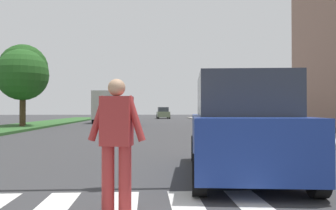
# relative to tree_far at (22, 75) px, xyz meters

# --- Properties ---
(ground_plane) EXTENTS (140.00, 140.00, 0.00)m
(ground_plane) POSITION_rel_tree_far_xyz_m (8.04, 0.42, -3.79)
(ground_plane) COLOR #38383A
(median_strip) EXTENTS (3.94, 64.00, 0.15)m
(median_strip) POSITION_rel_tree_far_xyz_m (-0.35, -1.58, -3.71)
(median_strip) COLOR #2D5B28
(median_strip) RESTS_ON ground_plane
(tree_far) EXTENTS (3.64, 3.64, 5.47)m
(tree_far) POSITION_rel_tree_far_xyz_m (0.00, 0.00, 0.00)
(tree_far) COLOR #4C3823
(tree_far) RESTS_ON median_strip
(tree_distant) EXTENTS (3.65, 3.65, 6.19)m
(tree_distant) POSITION_rel_tree_far_xyz_m (-0.67, 2.17, 0.71)
(tree_distant) COLOR #4C3823
(tree_distant) RESTS_ON median_strip
(sidewalk_right) EXTENTS (3.00, 64.00, 0.15)m
(sidewalk_right) POSITION_rel_tree_far_xyz_m (16.64, -1.58, -3.71)
(sidewalk_right) COLOR #9E9991
(sidewalk_right) RESTS_ON ground_plane
(pedestrian_performer) EXTENTS (0.75, 0.31, 1.69)m
(pedestrian_performer) POSITION_rel_tree_far_xyz_m (8.46, -21.19, -2.85)
(pedestrian_performer) COLOR #B23333
(pedestrian_performer) RESTS_ON ground_plane
(suv_crossing) EXTENTS (2.47, 4.80, 1.97)m
(suv_crossing) POSITION_rel_tree_far_xyz_m (10.71, -18.69, -2.85)
(suv_crossing) COLOR navy
(suv_crossing) RESTS_ON ground_plane
(sedan_midblock) EXTENTS (2.09, 4.17, 1.71)m
(sedan_midblock) POSITION_rel_tree_far_xyz_m (6.91, 4.36, -3.00)
(sedan_midblock) COLOR navy
(sedan_midblock) RESTS_ON ground_plane
(sedan_distant) EXTENTS (2.18, 4.37, 1.76)m
(sedan_distant) POSITION_rel_tree_far_xyz_m (4.98, 17.93, -2.98)
(sedan_distant) COLOR #474C51
(sedan_distant) RESTS_ON ground_plane
(sedan_far_horizon) EXTENTS (1.94, 4.20, 1.71)m
(sedan_far_horizon) POSITION_rel_tree_far_xyz_m (11.26, 27.48, -3.00)
(sedan_far_horizon) COLOR gray
(sedan_far_horizon) RESTS_ON ground_plane
(truck_box_delivery) EXTENTS (2.40, 6.20, 3.10)m
(truck_box_delivery) POSITION_rel_tree_far_xyz_m (4.85, 10.22, -2.15)
(truck_box_delivery) COLOR gray
(truck_box_delivery) RESTS_ON ground_plane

